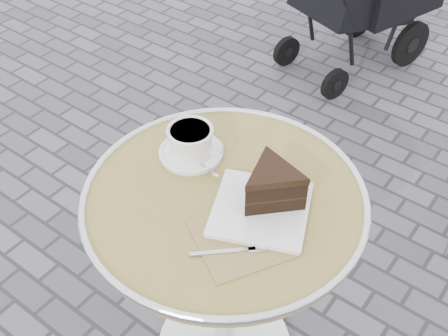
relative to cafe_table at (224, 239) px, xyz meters
The scene contains 3 objects.
cafe_table is the anchor object (origin of this frame).
cappuccino_set 0.27m from the cafe_table, 156.49° to the left, with size 0.20×0.17×0.09m.
cake_plate_set 0.25m from the cafe_table, 16.25° to the left, with size 0.29×0.38×0.12m.
Camera 1 is at (0.58, -0.78, 1.73)m, focal length 45.00 mm.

